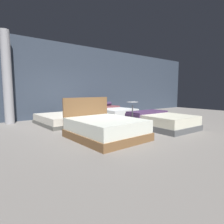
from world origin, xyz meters
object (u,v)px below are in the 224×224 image
object	(u,v)px
support_pillar	(7,78)
bed_2	(62,119)
bed_3	(111,113)
bed_1	(161,121)
bed_0	(105,128)
price_sign	(132,120)

from	to	relation	value
support_pillar	bed_2	bearing A→B (deg)	-40.23
bed_2	bed_3	bearing A→B (deg)	-0.84
bed_1	support_pillar	world-z (taller)	support_pillar
bed_0	price_sign	size ratio (longest dim) A/B	2.15
bed_1	bed_3	size ratio (longest dim) A/B	0.99
bed_1	bed_2	size ratio (longest dim) A/B	0.99
bed_0	bed_1	size ratio (longest dim) A/B	0.93
support_pillar	price_sign	bearing A→B (deg)	-54.64
bed_1	bed_3	bearing A→B (deg)	90.66
bed_0	support_pillar	world-z (taller)	support_pillar
bed_0	support_pillar	xyz separation A→B (m)	(-1.64, 4.06, 1.48)
bed_0	price_sign	distance (m)	1.15
bed_0	bed_3	bearing A→B (deg)	48.16
bed_2	support_pillar	bearing A→B (deg)	137.10
bed_3	support_pillar	world-z (taller)	support_pillar
bed_0	bed_2	world-z (taller)	bed_0
bed_0	price_sign	bearing A→B (deg)	5.44
bed_2	price_sign	bearing A→B (deg)	-67.55
bed_0	bed_3	distance (m)	3.67
support_pillar	bed_0	bearing A→B (deg)	-68.00
bed_2	bed_3	distance (m)	2.43
bed_0	bed_1	world-z (taller)	bed_0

